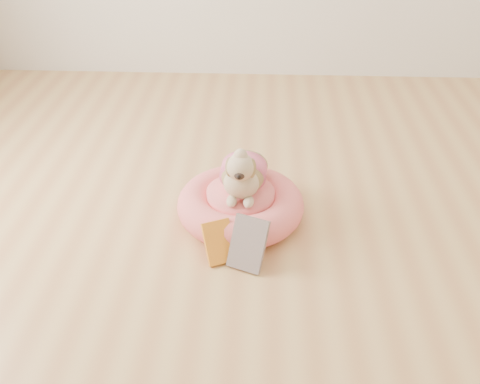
{
  "coord_description": "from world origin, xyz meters",
  "views": [
    {
      "loc": [
        0.09,
        -1.51,
        1.42
      ],
      "look_at": [
        -0.0,
        0.4,
        0.17
      ],
      "focal_mm": 40.0,
      "sensor_mm": 36.0,
      "label": 1
    }
  ],
  "objects_px": {
    "dog": "(243,164)",
    "book_yellow": "(219,242)",
    "pet_bed": "(241,205)",
    "book_white": "(248,244)"
  },
  "relations": [
    {
      "from": "pet_bed",
      "to": "dog",
      "type": "xyz_separation_m",
      "value": [
        0.01,
        0.01,
        0.21
      ]
    },
    {
      "from": "book_white",
      "to": "book_yellow",
      "type": "bearing_deg",
      "value": -172.63
    },
    {
      "from": "dog",
      "to": "book_yellow",
      "type": "height_order",
      "value": "dog"
    },
    {
      "from": "book_yellow",
      "to": "book_white",
      "type": "xyz_separation_m",
      "value": [
        0.12,
        -0.03,
        0.02
      ]
    },
    {
      "from": "dog",
      "to": "book_yellow",
      "type": "xyz_separation_m",
      "value": [
        -0.08,
        -0.29,
        -0.2
      ]
    },
    {
      "from": "pet_bed",
      "to": "dog",
      "type": "height_order",
      "value": "dog"
    },
    {
      "from": "dog",
      "to": "book_yellow",
      "type": "bearing_deg",
      "value": -103.38
    },
    {
      "from": "pet_bed",
      "to": "book_yellow",
      "type": "xyz_separation_m",
      "value": [
        -0.07,
        -0.28,
        0.01
      ]
    },
    {
      "from": "pet_bed",
      "to": "dog",
      "type": "bearing_deg",
      "value": 32.24
    },
    {
      "from": "dog",
      "to": "book_yellow",
      "type": "distance_m",
      "value": 0.36
    }
  ]
}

